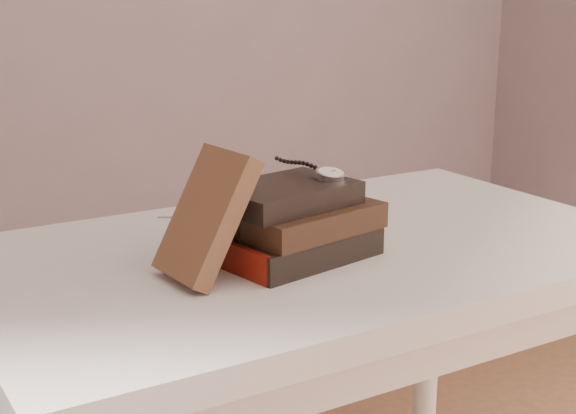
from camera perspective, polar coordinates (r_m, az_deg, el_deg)
table at (r=1.26m, az=1.75°, el=-6.53°), size 1.00×0.60×0.75m
book_stack at (r=1.15m, az=0.48°, el=-1.12°), size 0.24×0.18×0.11m
journal at (r=1.07m, az=-5.67°, el=-0.63°), size 0.12×0.12×0.17m
pocket_watch at (r=1.17m, az=2.65°, el=2.40°), size 0.05×0.15×0.02m
eyeglasses at (r=1.16m, az=-4.77°, el=-0.55°), size 0.11×0.12×0.04m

